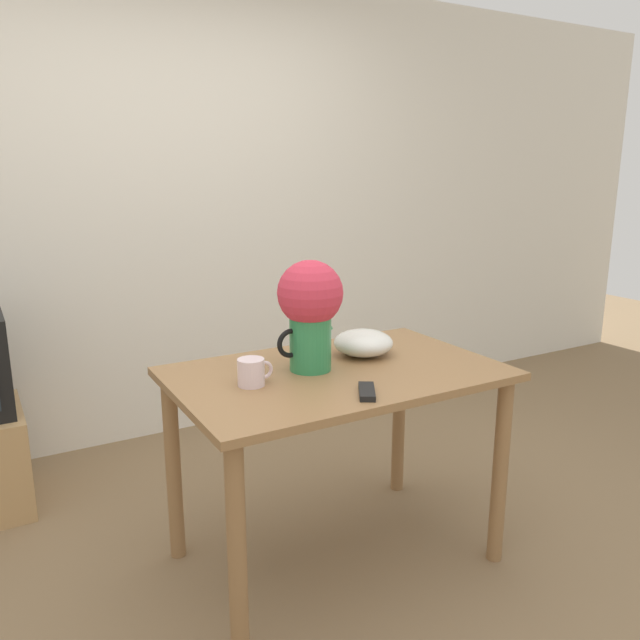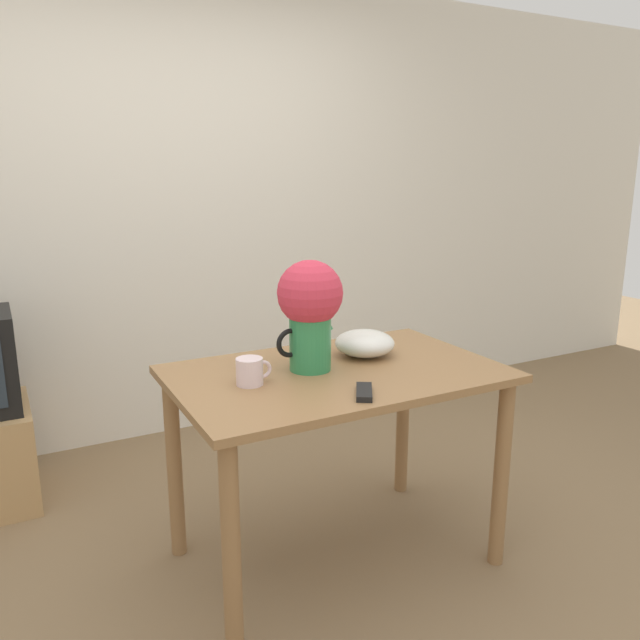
{
  "view_description": "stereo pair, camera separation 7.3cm",
  "coord_description": "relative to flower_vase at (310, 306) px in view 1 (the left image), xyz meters",
  "views": [
    {
      "loc": [
        -0.93,
        -1.75,
        1.54
      ],
      "look_at": [
        0.19,
        0.22,
        0.98
      ],
      "focal_mm": 35.0,
      "sensor_mm": 36.0,
      "label": 1
    },
    {
      "loc": [
        -0.87,
        -1.79,
        1.54
      ],
      "look_at": [
        0.19,
        0.22,
        0.98
      ],
      "focal_mm": 35.0,
      "sensor_mm": 36.0,
      "label": 2
    }
  ],
  "objects": [
    {
      "name": "ground_plane",
      "position": [
        -0.15,
        -0.22,
        -1.04
      ],
      "size": [
        12.0,
        12.0,
        0.0
      ],
      "primitive_type": "plane",
      "color": "#7F6647"
    },
    {
      "name": "wall_back",
      "position": [
        -0.15,
        1.54,
        0.26
      ],
      "size": [
        8.0,
        0.05,
        2.6
      ],
      "color": "silver",
      "rests_on": "ground_plane"
    },
    {
      "name": "table",
      "position": [
        0.08,
        -0.05,
        -0.37
      ],
      "size": [
        1.22,
        0.78,
        0.8
      ],
      "color": "olive",
      "rests_on": "ground_plane"
    },
    {
      "name": "flower_vase",
      "position": [
        0.0,
        0.0,
        0.0
      ],
      "size": [
        0.26,
        0.24,
        0.42
      ],
      "color": "#2D844C",
      "rests_on": "table"
    },
    {
      "name": "coffee_mug",
      "position": [
        -0.26,
        -0.05,
        -0.2
      ],
      "size": [
        0.13,
        0.1,
        0.1
      ],
      "color": "silver",
      "rests_on": "table"
    },
    {
      "name": "white_bowl",
      "position": [
        0.28,
        0.06,
        -0.19
      ],
      "size": [
        0.24,
        0.24,
        0.1
      ],
      "color": "silver",
      "rests_on": "table"
    },
    {
      "name": "remote_control",
      "position": [
        0.04,
        -0.33,
        -0.23
      ],
      "size": [
        0.12,
        0.15,
        0.02
      ],
      "color": "black",
      "rests_on": "table"
    }
  ]
}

